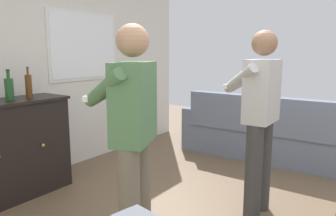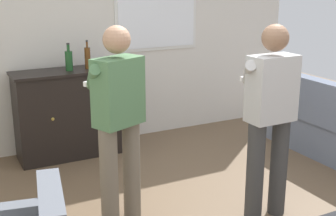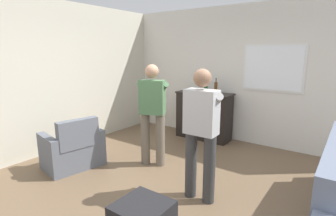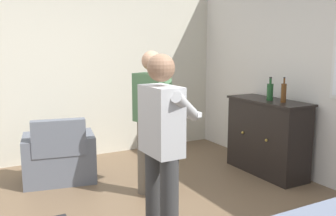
# 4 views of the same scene
# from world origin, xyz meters

# --- Properties ---
(wall_back_with_window) EXTENTS (5.20, 0.15, 2.80)m
(wall_back_with_window) POSITION_xyz_m (0.02, 2.66, 1.40)
(wall_back_with_window) COLOR silver
(wall_back_with_window) RESTS_ON ground
(couch) EXTENTS (0.57, 2.40, 0.92)m
(couch) POSITION_xyz_m (2.01, 0.59, 0.35)
(couch) COLOR slate
(couch) RESTS_ON ground
(sideboard_cabinet) EXTENTS (1.20, 0.49, 1.02)m
(sideboard_cabinet) POSITION_xyz_m (-0.66, 2.30, 0.51)
(sideboard_cabinet) COLOR black
(sideboard_cabinet) RESTS_ON ground
(bottle_wine_green) EXTENTS (0.07, 0.07, 0.32)m
(bottle_wine_green) POSITION_xyz_m (-0.40, 2.29, 1.14)
(bottle_wine_green) COLOR #593314
(bottle_wine_green) RESTS_ON sideboard_cabinet
(bottle_liquor_amber) EXTENTS (0.08, 0.08, 0.31)m
(bottle_liquor_amber) POSITION_xyz_m (-0.62, 2.28, 1.14)
(bottle_liquor_amber) COLOR #1E4C23
(bottle_liquor_amber) RESTS_ON sideboard_cabinet
(person_standing_left) EXTENTS (0.52, 0.52, 1.68)m
(person_standing_left) POSITION_xyz_m (-0.70, 0.59, 0.94)
(person_standing_left) COLOR #6B6051
(person_standing_left) RESTS_ON ground
(person_standing_right) EXTENTS (0.56, 0.48, 1.68)m
(person_standing_right) POSITION_xyz_m (0.46, 0.11, 0.94)
(person_standing_right) COLOR #383838
(person_standing_right) RESTS_ON ground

